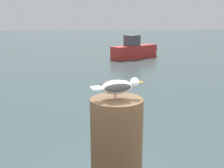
# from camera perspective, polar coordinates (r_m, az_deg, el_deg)

# --- Properties ---
(mooring_post) EXTENTS (0.38, 0.38, 0.91)m
(mooring_post) POSITION_cam_1_polar(r_m,az_deg,el_deg) (2.22, 0.88, -14.26)
(mooring_post) COLOR #4C3823
(mooring_post) RESTS_ON harbor_quay
(seagull) EXTENTS (0.39, 0.18, 0.14)m
(seagull) POSITION_cam_1_polar(r_m,az_deg,el_deg) (2.03, 1.11, -0.49)
(seagull) COLOR #C66A60
(seagull) RESTS_ON mooring_post
(boat_red) EXTENTS (4.08, 2.98, 1.61)m
(boat_red) POSITION_cam_1_polar(r_m,az_deg,el_deg) (20.91, 4.87, 6.60)
(boat_red) COLOR #B72D28
(boat_red) RESTS_ON ground_plane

